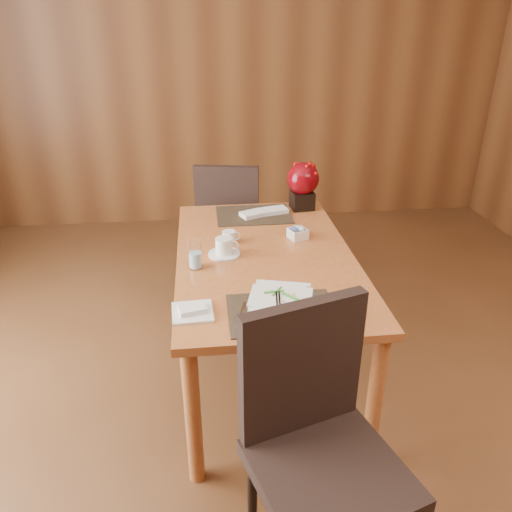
{
  "coord_description": "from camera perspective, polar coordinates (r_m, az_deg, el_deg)",
  "views": [
    {
      "loc": [
        -0.3,
        -1.67,
        1.88
      ],
      "look_at": [
        -0.08,
        0.35,
        0.87
      ],
      "focal_mm": 35.0,
      "sensor_mm": 36.0,
      "label": 1
    }
  ],
  "objects": [
    {
      "name": "bread_plate",
      "position": [
        2.09,
        -7.27,
        -6.38
      ],
      "size": [
        0.18,
        0.18,
        0.01
      ],
      "primitive_type": "cube",
      "rotation": [
        0.0,
        0.0,
        0.06
      ],
      "color": "white",
      "rests_on": "dining_table"
    },
    {
      "name": "ground",
      "position": [
        2.53,
        2.79,
        -21.54
      ],
      "size": [
        6.0,
        6.0,
        0.0
      ],
      "primitive_type": "plane",
      "color": "brown",
      "rests_on": "ground"
    },
    {
      "name": "back_wall",
      "position": [
        4.71,
        -2.89,
        20.48
      ],
      "size": [
        5.0,
        0.02,
        2.8
      ],
      "primitive_type": "cube",
      "color": "brown",
      "rests_on": "ground"
    },
    {
      "name": "berry_decor",
      "position": [
        3.13,
        5.36,
        8.33
      ],
      "size": [
        0.2,
        0.2,
        0.3
      ],
      "rotation": [
        0.0,
        0.0,
        0.1
      ],
      "color": "black",
      "rests_on": "dining_table"
    },
    {
      "name": "near_chair",
      "position": [
        1.82,
        7.01,
        -19.46
      ],
      "size": [
        0.6,
        0.6,
        1.03
      ],
      "rotation": [
        0.0,
        0.0,
        0.3
      ],
      "color": "black",
      "rests_on": "ground"
    },
    {
      "name": "placemat_far",
      "position": [
        3.05,
        -0.27,
        4.73
      ],
      "size": [
        0.45,
        0.33,
        0.01
      ],
      "primitive_type": "cube",
      "color": "black",
      "rests_on": "dining_table"
    },
    {
      "name": "dining_table",
      "position": [
        2.6,
        1.04,
        -1.77
      ],
      "size": [
        0.9,
        1.5,
        0.75
      ],
      "color": "#B16231",
      "rests_on": "ground"
    },
    {
      "name": "soup_setting",
      "position": [
        2.01,
        2.81,
        -5.95
      ],
      "size": [
        0.33,
        0.33,
        0.11
      ],
      "rotation": [
        0.0,
        0.0,
        -0.26
      ],
      "color": "white",
      "rests_on": "dining_table"
    },
    {
      "name": "placemat_near",
      "position": [
        2.08,
        3.03,
        -6.44
      ],
      "size": [
        0.45,
        0.33,
        0.01
      ],
      "primitive_type": "cube",
      "color": "black",
      "rests_on": "dining_table"
    },
    {
      "name": "far_chair",
      "position": [
        3.55,
        -3.05,
        4.21
      ],
      "size": [
        0.52,
        0.53,
        0.96
      ],
      "rotation": [
        0.0,
        0.0,
        2.95
      ],
      "color": "black",
      "rests_on": "ground"
    },
    {
      "name": "creamer_jug",
      "position": [
        2.68,
        -3.13,
        2.17
      ],
      "size": [
        0.1,
        0.1,
        0.07
      ],
      "primitive_type": null,
      "rotation": [
        0.0,
        0.0,
        0.1
      ],
      "color": "white",
      "rests_on": "dining_table"
    },
    {
      "name": "sugar_caddy",
      "position": [
        2.74,
        4.78,
        2.56
      ],
      "size": [
        0.12,
        0.12,
        0.05
      ],
      "primitive_type": "cube",
      "rotation": [
        0.0,
        0.0,
        0.34
      ],
      "color": "white",
      "rests_on": "dining_table"
    },
    {
      "name": "coffee_cup",
      "position": [
        2.54,
        -3.67,
        0.93
      ],
      "size": [
        0.16,
        0.16,
        0.09
      ],
      "rotation": [
        0.0,
        0.0,
        -0.22
      ],
      "color": "white",
      "rests_on": "dining_table"
    },
    {
      "name": "napkins_far",
      "position": [
        3.06,
        1.12,
        5.06
      ],
      "size": [
        0.31,
        0.19,
        0.03
      ],
      "primitive_type": null,
      "rotation": [
        0.0,
        0.0,
        0.31
      ],
      "color": "white",
      "rests_on": "dining_table"
    },
    {
      "name": "water_glass",
      "position": [
        2.41,
        -6.98,
        0.27
      ],
      "size": [
        0.09,
        0.09,
        0.15
      ],
      "primitive_type": "cylinder",
      "rotation": [
        0.0,
        0.0,
        0.33
      ],
      "color": "white",
      "rests_on": "dining_table"
    }
  ]
}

